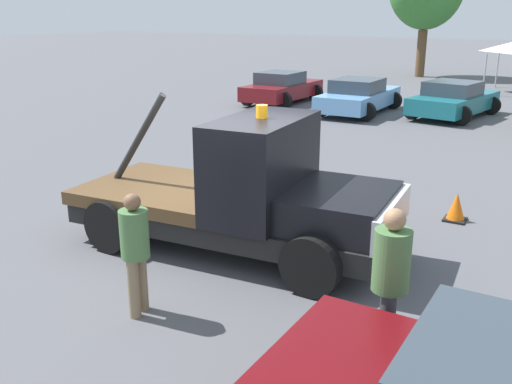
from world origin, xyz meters
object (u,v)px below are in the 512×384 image
object	(u,v)px
parked_car_skyblue	(359,96)
parked_car_teal	(453,100)
person_at_hood	(135,246)
tow_truck	(248,196)
person_near_truck	(390,276)
parked_car_maroon	(282,88)
traffic_cone	(456,208)

from	to	relation	value
parked_car_skyblue	parked_car_teal	bearing A→B (deg)	-74.60
person_at_hood	parked_car_teal	xyz separation A→B (m)	(0.14, 17.08, -0.30)
tow_truck	person_at_hood	distance (m)	2.50
tow_truck	parked_car_skyblue	world-z (taller)	tow_truck
person_near_truck	parked_car_maroon	distance (m)	19.14
tow_truck	parked_car_teal	distance (m)	14.58
parked_car_skyblue	traffic_cone	bearing A→B (deg)	-150.69
person_at_hood	parked_car_maroon	size ratio (longest dim) A/B	0.38
person_near_truck	traffic_cone	world-z (taller)	person_near_truck
tow_truck	person_at_hood	size ratio (longest dim) A/B	3.33
person_at_hood	parked_car_skyblue	bearing A→B (deg)	89.41
parked_car_teal	traffic_cone	xyz separation A→B (m)	(2.63, -11.36, -0.39)
parked_car_skyblue	traffic_cone	world-z (taller)	parked_car_skyblue
parked_car_skyblue	traffic_cone	xyz separation A→B (m)	(5.99, -10.40, -0.40)
tow_truck	person_near_truck	xyz separation A→B (m)	(2.97, -1.87, 0.11)
person_at_hood	traffic_cone	size ratio (longest dim) A/B	3.00
person_near_truck	parked_car_maroon	size ratio (longest dim) A/B	0.42
person_at_hood	traffic_cone	distance (m)	6.39
person_at_hood	traffic_cone	xyz separation A→B (m)	(2.78, 5.71, -0.70)
person_near_truck	traffic_cone	size ratio (longest dim) A/B	3.32
person_at_hood	person_near_truck	bearing A→B (deg)	-0.46
person_at_hood	parked_car_teal	bearing A→B (deg)	77.64
person_at_hood	parked_car_skyblue	xyz separation A→B (m)	(-3.22, 16.11, -0.30)
parked_car_maroon	parked_car_skyblue	size ratio (longest dim) A/B	0.93
parked_car_teal	person_at_hood	bearing A→B (deg)	-170.67
person_at_hood	parked_car_maroon	bearing A→B (deg)	100.66
tow_truck	parked_car_skyblue	bearing A→B (deg)	98.68
tow_truck	parked_car_maroon	world-z (taller)	tow_truck
parked_car_maroon	parked_car_teal	world-z (taller)	same
traffic_cone	person_at_hood	bearing A→B (deg)	-115.92
tow_truck	parked_car_maroon	bearing A→B (deg)	111.25
person_at_hood	parked_car_maroon	distance (m)	18.27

